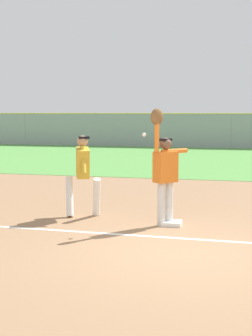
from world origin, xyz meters
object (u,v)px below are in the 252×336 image
object	(u,v)px
parked_car_blue	(251,134)
baseball	(144,135)
fielder	(165,169)
parked_car_silver	(104,133)
first_base	(172,223)
runner	(83,170)
parked_car_black	(172,134)

from	to	relation	value
parked_car_blue	baseball	bearing A→B (deg)	-90.05
fielder	parked_car_silver	world-z (taller)	fielder
parked_car_silver	first_base	bearing A→B (deg)	-66.29
fielder	parked_car_blue	bearing A→B (deg)	-51.93
runner	parked_car_blue	world-z (taller)	runner
runner	baseball	distance (m)	1.71
parked_car_silver	parked_car_black	bearing A→B (deg)	2.54
fielder	parked_car_blue	xyz separation A→B (m)	(1.63, 25.71, -0.45)
parked_car_silver	parked_car_black	distance (m)	4.85
first_base	runner	size ratio (longest dim) A/B	0.22
fielder	baseball	xyz separation A→B (m)	(-0.38, -0.13, 0.66)
fielder	runner	xyz separation A→B (m)	(-1.81, 0.41, -0.12)
runner	baseball	world-z (taller)	baseball
runner	baseball	size ratio (longest dim) A/B	23.24
runner	baseball	xyz separation A→B (m)	(1.43, -0.54, 0.78)
parked_car_blue	parked_car_silver	bearing A→B (deg)	-171.36
parked_car_silver	parked_car_blue	world-z (taller)	same
parked_car_silver	parked_car_blue	distance (m)	10.11
parked_car_blue	runner	bearing A→B (deg)	-93.33
first_base	parked_car_silver	size ratio (longest dim) A/B	0.08
runner	parked_car_black	size ratio (longest dim) A/B	0.39
runner	parked_car_silver	world-z (taller)	runner
fielder	runner	bearing A→B (deg)	28.91
parked_car_blue	parked_car_black	bearing A→B (deg)	-165.54
fielder	runner	distance (m)	1.86
first_base	parked_car_black	xyz separation A→B (m)	(-3.75, 24.75, 0.63)
first_base	fielder	xyz separation A→B (m)	(-0.14, -0.03, 1.08)
baseball	runner	bearing A→B (deg)	159.20
baseball	parked_car_blue	world-z (taller)	baseball
baseball	parked_car_silver	distance (m)	26.38
parked_car_black	parked_car_blue	xyz separation A→B (m)	(5.23, 0.93, 0.00)
fielder	parked_car_silver	size ratio (longest dim) A/B	0.50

